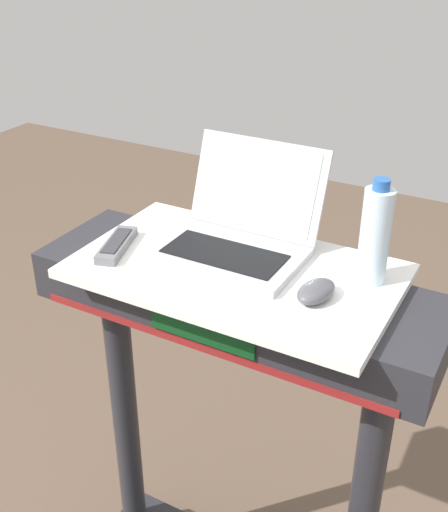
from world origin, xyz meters
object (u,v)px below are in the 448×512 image
(tv_remote, at_px, (117,245))
(computer_mouse, at_px, (316,291))
(water_bottle, at_px, (375,235))
(laptop, at_px, (238,232))

(tv_remote, bearing_deg, computer_mouse, 2.61)
(computer_mouse, bearing_deg, tv_remote, -166.38)
(tv_remote, bearing_deg, water_bottle, 14.70)
(laptop, relative_size, water_bottle, 1.43)
(laptop, height_order, tv_remote, laptop)
(laptop, height_order, water_bottle, water_bottle)
(water_bottle, xyz_separation_m, tv_remote, (-0.53, -0.14, -0.09))
(water_bottle, bearing_deg, computer_mouse, -120.51)
(laptop, relative_size, computer_mouse, 3.15)
(water_bottle, height_order, tv_remote, water_bottle)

